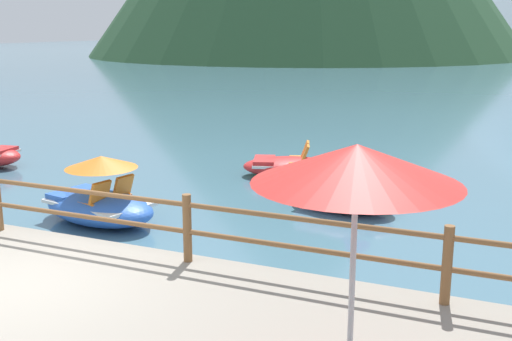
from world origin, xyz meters
TOP-DOWN VIEW (x-y plane):
  - ground_plane at (0.00, 40.00)m, footprint 200.00×200.00m
  - dock_railing at (-0.00, 1.55)m, footprint 23.92×0.12m
  - beach_umbrella at (4.56, -0.72)m, footprint 1.70×1.70m
  - pedal_boat_0 at (-1.27, 3.51)m, footprint 2.67×1.85m
  - pedal_boat_1 at (2.63, 6.11)m, footprint 2.36×1.65m
  - pedal_boat_4 at (0.69, 8.33)m, footprint 2.58×1.95m

SIDE VIEW (x-z plane):
  - ground_plane at x=0.00m, z-range 0.00..0.00m
  - pedal_boat_4 at x=0.69m, z-range -0.16..0.66m
  - pedal_boat_1 at x=2.63m, z-range -0.15..0.69m
  - pedal_boat_0 at x=-1.27m, z-range -0.20..1.07m
  - dock_railing at x=0.00m, z-range 0.50..1.45m
  - beach_umbrella at x=4.56m, z-range 1.33..3.57m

